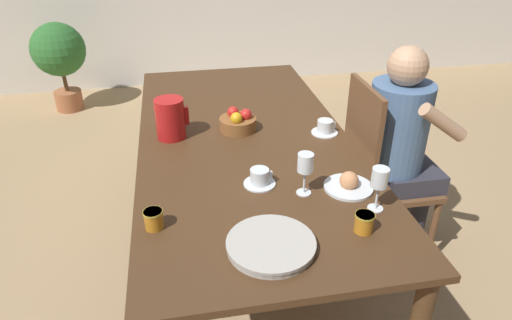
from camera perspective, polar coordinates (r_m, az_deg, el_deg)
ground_plane at (r=2.68m, az=-1.29°, el=-11.30°), size 20.00×20.00×0.00m
dining_table at (r=2.30m, az=-1.48°, el=1.13°), size 1.03×2.16×0.73m
chair_person_side at (r=2.47m, az=15.01°, el=-1.44°), size 0.42×0.42×1.00m
person_seated at (r=2.42m, az=17.77°, el=2.37°), size 0.39×0.41×1.19m
red_pitcher at (r=2.26m, az=-10.68°, el=5.13°), size 0.17×0.14×0.20m
wine_glass_water at (r=1.77m, az=6.19°, el=-0.61°), size 0.06×0.06×0.18m
wine_glass_juice at (r=1.73m, az=15.19°, el=-2.45°), size 0.06×0.06×0.18m
teacup_near_person at (r=1.87m, az=0.46°, el=-2.27°), size 0.13×0.13×0.07m
teacup_across at (r=2.32m, az=8.61°, el=4.01°), size 0.13×0.13×0.07m
serving_tray at (r=1.56m, az=1.88°, el=-10.57°), size 0.30×0.30×0.03m
bread_plate at (r=1.89m, az=11.51°, el=-2.95°), size 0.20×0.20×0.08m
jam_jar_amber at (r=1.66m, az=13.37°, el=-7.53°), size 0.07×0.07×0.07m
jam_jar_red at (r=1.67m, az=-12.68°, el=-7.16°), size 0.07×0.07×0.07m
fruit_bowl at (r=2.33m, az=-2.27°, el=4.77°), size 0.19×0.19×0.11m
potted_plant at (r=4.64m, az=-23.38°, el=12.01°), size 0.48×0.48×0.83m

